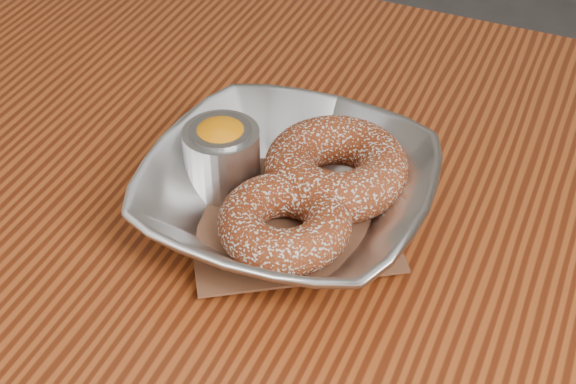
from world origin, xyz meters
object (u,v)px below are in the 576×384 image
at_px(donut_back, 336,168).
at_px(ramekin, 222,154).
at_px(serving_bowl, 288,197).
at_px(donut_front, 285,223).

xyz_separation_m(donut_back, ramekin, (-0.08, -0.03, 0.01)).
distance_m(donut_back, ramekin, 0.09).
bearing_deg(donut_back, ramekin, -161.00).
distance_m(serving_bowl, donut_back, 0.05).
xyz_separation_m(donut_front, ramekin, (-0.07, 0.04, 0.01)).
bearing_deg(serving_bowl, donut_back, 62.28).
bearing_deg(donut_front, serving_bowl, 108.45).
bearing_deg(ramekin, donut_front, -30.91).
relative_size(donut_back, donut_front, 1.15).
xyz_separation_m(serving_bowl, donut_back, (0.02, 0.04, 0.00)).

